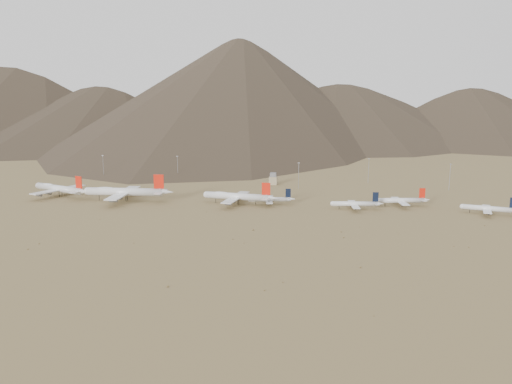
% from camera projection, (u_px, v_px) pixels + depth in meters
% --- Properties ---
extents(ground, '(3000.00, 3000.00, 0.00)m').
position_uv_depth(ground, '(215.00, 210.00, 396.96)').
color(ground, '#A28C54').
rests_on(ground, ground).
extents(mountain_ridge, '(4400.00, 1000.00, 300.00)m').
position_uv_depth(mountain_ridge, '(305.00, 69.00, 1237.29)').
color(mountain_ridge, '#4A3E2C').
rests_on(mountain_ridge, ground).
extents(widebody_west, '(65.87, 52.73, 20.60)m').
position_uv_depth(widebody_west, '(60.00, 189.00, 448.21)').
color(widebody_west, white).
rests_on(widebody_west, ground).
extents(widebody_centre, '(79.28, 61.14, 23.55)m').
position_uv_depth(widebody_centre, '(125.00, 192.00, 428.98)').
color(widebody_centre, white).
rests_on(widebody_centre, ground).
extents(widebody_east, '(65.54, 50.81, 19.51)m').
position_uv_depth(widebody_east, '(237.00, 196.00, 416.57)').
color(widebody_east, white).
rests_on(widebody_east, ground).
extents(narrowbody_a, '(40.09, 29.31, 13.35)m').
position_uv_depth(narrowbody_a, '(271.00, 199.00, 416.21)').
color(narrowbody_a, white).
rests_on(narrowbody_a, ground).
extents(narrowbody_b, '(42.46, 30.82, 14.06)m').
position_uv_depth(narrowbody_b, '(356.00, 204.00, 398.62)').
color(narrowbody_b, white).
rests_on(narrowbody_b, ground).
extents(narrowbody_c, '(44.67, 32.75, 14.92)m').
position_uv_depth(narrowbody_c, '(402.00, 200.00, 409.83)').
color(narrowbody_c, white).
rests_on(narrowbody_c, ground).
extents(narrowbody_d, '(43.40, 31.87, 14.52)m').
position_uv_depth(narrowbody_d, '(490.00, 209.00, 381.42)').
color(narrowbody_d, white).
rests_on(narrowbody_d, ground).
extents(control_tower, '(8.00, 8.00, 12.00)m').
position_uv_depth(control_tower, '(273.00, 179.00, 506.86)').
color(control_tower, tan).
rests_on(control_tower, ground).
extents(mast_far_west, '(2.00, 0.60, 25.70)m').
position_uv_depth(mast_far_west, '(103.00, 166.00, 539.08)').
color(mast_far_west, gray).
rests_on(mast_far_west, ground).
extents(mast_west, '(2.00, 0.60, 25.70)m').
position_uv_depth(mast_west, '(178.00, 167.00, 532.95)').
color(mast_west, gray).
rests_on(mast_west, ground).
extents(mast_centre, '(2.00, 0.60, 25.70)m').
position_uv_depth(mast_centre, '(299.00, 174.00, 482.62)').
color(mast_centre, gray).
rests_on(mast_centre, ground).
extents(mast_east, '(2.00, 0.60, 25.70)m').
position_uv_depth(mast_east, '(369.00, 169.00, 512.90)').
color(mast_east, gray).
rests_on(mast_east, ground).
extents(mast_far_east, '(2.00, 0.60, 25.70)m').
position_uv_depth(mast_far_east, '(450.00, 176.00, 474.95)').
color(mast_far_east, gray).
rests_on(mast_far_east, ground).
extents(desert_scrub, '(425.25, 181.32, 0.87)m').
position_uv_depth(desert_scrub, '(163.00, 245.00, 304.72)').
color(desert_scrub, olive).
rests_on(desert_scrub, ground).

